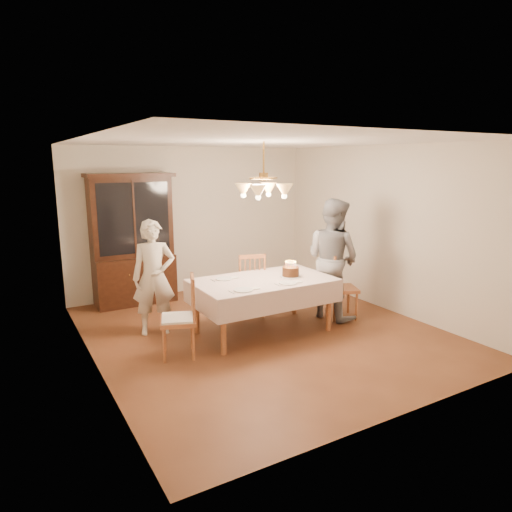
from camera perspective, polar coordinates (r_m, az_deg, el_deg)
ground at (r=6.49m, az=0.89°, el=-9.42°), size 5.00×5.00×0.00m
room_shell at (r=6.10m, az=0.94°, el=4.56°), size 5.00×5.00×5.00m
dining_table at (r=6.28m, az=0.91°, el=-3.60°), size 1.90×1.10×0.76m
china_hutch at (r=7.81m, az=-15.16°, el=1.72°), size 1.38×0.54×2.16m
chair_far_side at (r=7.01m, az=-0.81°, el=-4.01°), size 0.53×0.52×1.00m
chair_left_end at (r=5.67m, az=-9.65°, el=-7.93°), size 0.54×0.56×1.00m
chair_right_end at (r=7.05m, az=10.62°, el=-4.11°), size 0.56×0.57×1.00m
elderly_woman at (r=6.38m, az=-12.65°, el=-2.63°), size 0.66×0.52×1.59m
adult_in_grey at (r=6.97m, az=9.52°, el=-0.33°), size 0.86×1.01×1.81m
birthday_cake at (r=6.40m, az=4.34°, el=-2.02°), size 0.30×0.30×0.22m
place_setting_near_left at (r=5.73m, az=-1.47°, el=-4.25°), size 0.39×0.24×0.02m
place_setting_near_right at (r=6.07m, az=4.12°, el=-3.37°), size 0.38×0.23×0.02m
place_setting_far_left at (r=6.28m, az=-3.92°, el=-2.85°), size 0.37×0.23×0.02m
chandelier at (r=6.07m, az=0.95°, el=8.27°), size 0.62×0.62×0.73m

